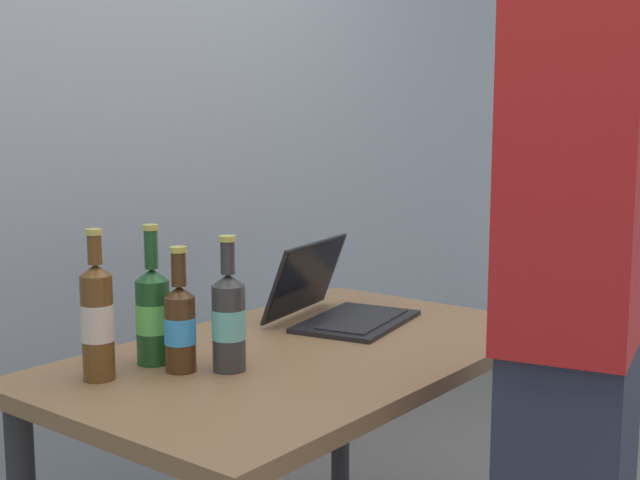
{
  "coord_description": "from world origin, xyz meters",
  "views": [
    {
      "loc": [
        -1.48,
        -1.21,
        1.28
      ],
      "look_at": [
        0.06,
        0.0,
        0.99
      ],
      "focal_mm": 47.31,
      "sensor_mm": 36.0,
      "label": 1
    }
  ],
  "objects_px": {
    "beer_bottle_dark": "(229,319)",
    "beer_bottle_amber": "(97,319)",
    "laptop": "(337,304)",
    "beer_bottle_brown": "(180,324)",
    "beer_bottle_green": "(153,313)",
    "person_figure": "(575,320)"
  },
  "relations": [
    {
      "from": "beer_bottle_dark",
      "to": "beer_bottle_amber",
      "type": "bearing_deg",
      "value": 141.57
    },
    {
      "from": "laptop",
      "to": "beer_bottle_brown",
      "type": "bearing_deg",
      "value": -179.84
    },
    {
      "from": "beer_bottle_dark",
      "to": "beer_bottle_green",
      "type": "bearing_deg",
      "value": 111.05
    },
    {
      "from": "laptop",
      "to": "beer_bottle_brown",
      "type": "relative_size",
      "value": 1.48
    },
    {
      "from": "beer_bottle_dark",
      "to": "beer_bottle_brown",
      "type": "bearing_deg",
      "value": 131.09
    },
    {
      "from": "beer_bottle_amber",
      "to": "beer_bottle_dark",
      "type": "xyz_separation_m",
      "value": [
        0.21,
        -0.17,
        -0.02
      ]
    },
    {
      "from": "beer_bottle_dark",
      "to": "person_figure",
      "type": "relative_size",
      "value": 0.17
    },
    {
      "from": "laptop",
      "to": "beer_bottle_dark",
      "type": "relative_size",
      "value": 1.37
    },
    {
      "from": "beer_bottle_brown",
      "to": "beer_bottle_amber",
      "type": "height_order",
      "value": "beer_bottle_amber"
    },
    {
      "from": "beer_bottle_brown",
      "to": "beer_bottle_green",
      "type": "bearing_deg",
      "value": 87.9
    },
    {
      "from": "laptop",
      "to": "beer_bottle_green",
      "type": "height_order",
      "value": "beer_bottle_green"
    },
    {
      "from": "beer_bottle_amber",
      "to": "person_figure",
      "type": "bearing_deg",
      "value": -60.78
    },
    {
      "from": "laptop",
      "to": "beer_bottle_amber",
      "type": "bearing_deg",
      "value": 172.81
    },
    {
      "from": "beer_bottle_brown",
      "to": "person_figure",
      "type": "relative_size",
      "value": 0.15
    },
    {
      "from": "beer_bottle_brown",
      "to": "beer_bottle_amber",
      "type": "xyz_separation_m",
      "value": [
        -0.14,
        0.09,
        0.03
      ]
    },
    {
      "from": "beer_bottle_green",
      "to": "beer_bottle_amber",
      "type": "distance_m",
      "value": 0.15
    },
    {
      "from": "laptop",
      "to": "person_figure",
      "type": "xyz_separation_m",
      "value": [
        -0.24,
        -0.74,
        0.11
      ]
    },
    {
      "from": "beer_bottle_green",
      "to": "beer_bottle_dark",
      "type": "distance_m",
      "value": 0.18
    },
    {
      "from": "beer_bottle_amber",
      "to": "person_figure",
      "type": "distance_m",
      "value": 0.94
    },
    {
      "from": "laptop",
      "to": "beer_bottle_brown",
      "type": "xyz_separation_m",
      "value": [
        -0.56,
        -0.0,
        0.05
      ]
    },
    {
      "from": "laptop",
      "to": "beer_bottle_dark",
      "type": "bearing_deg",
      "value": -170.82
    },
    {
      "from": "person_figure",
      "to": "beer_bottle_amber",
      "type": "bearing_deg",
      "value": 119.22
    }
  ]
}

